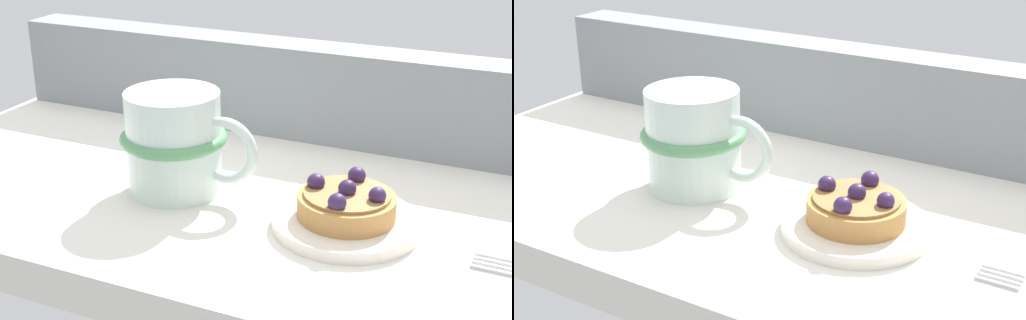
% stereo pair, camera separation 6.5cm
% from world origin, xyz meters
% --- Properties ---
extents(ground_plane, '(0.89, 0.41, 0.04)m').
position_xyz_m(ground_plane, '(0.00, 0.00, -0.02)').
color(ground_plane, silver).
extents(window_rail_back, '(0.87, 0.06, 0.11)m').
position_xyz_m(window_rail_back, '(0.00, 0.17, 0.06)').
color(window_rail_back, gray).
rests_on(window_rail_back, ground_plane).
extents(dessert_plate, '(0.13, 0.13, 0.01)m').
position_xyz_m(dessert_plate, '(0.07, -0.04, 0.01)').
color(dessert_plate, silver).
rests_on(dessert_plate, ground_plane).
extents(raspberry_tart, '(0.09, 0.09, 0.04)m').
position_xyz_m(raspberry_tart, '(0.07, -0.04, 0.03)').
color(raspberry_tart, '#B77F42').
rests_on(raspberry_tart, dessert_plate).
extents(coffee_mug, '(0.14, 0.11, 0.10)m').
position_xyz_m(coffee_mug, '(-0.11, -0.03, 0.05)').
color(coffee_mug, silver).
rests_on(coffee_mug, ground_plane).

